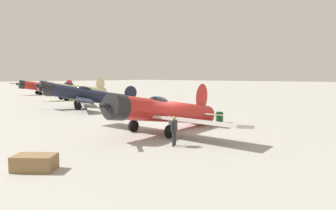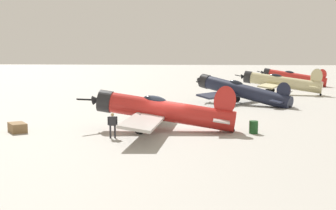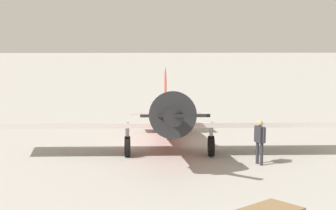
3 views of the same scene
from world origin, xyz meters
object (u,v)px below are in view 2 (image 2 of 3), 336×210
at_px(airplane_far_line, 279,82).
at_px(airplane_outer_stand, 292,77).
at_px(ground_crew_mechanic, 113,123).
at_px(equipment_crate, 17,127).
at_px(airplane_foreground, 161,111).
at_px(fuel_drum, 254,127).
at_px(airplane_mid_apron, 240,91).

xyz_separation_m(airplane_far_line, airplane_outer_stand, (-4.34, -16.27, -0.19)).
height_order(ground_crew_mechanic, equipment_crate, ground_crew_mechanic).
height_order(airplane_foreground, fuel_drum, airplane_foreground).
bearing_deg(airplane_outer_stand, ground_crew_mechanic, 86.30).
xyz_separation_m(airplane_foreground, airplane_far_line, (-12.10, -29.77, 0.25)).
xyz_separation_m(airplane_foreground, equipment_crate, (9.66, 1.74, -1.08)).
relative_size(airplane_mid_apron, ground_crew_mechanic, 6.92).
bearing_deg(airplane_foreground, airplane_outer_stand, -108.72).
bearing_deg(airplane_foreground, fuel_drum, 176.56).
bearing_deg(airplane_foreground, airplane_far_line, -111.18).
distance_m(airplane_foreground, airplane_far_line, 32.13).
height_order(airplane_far_line, airplane_outer_stand, airplane_far_line).
xyz_separation_m(airplane_far_line, equipment_crate, (21.76, 31.51, -1.33)).
bearing_deg(airplane_mid_apron, airplane_outer_stand, -77.32).
bearing_deg(ground_crew_mechanic, equipment_crate, -119.67).
height_order(airplane_mid_apron, ground_crew_mechanic, airplane_mid_apron).
bearing_deg(airplane_far_line, fuel_drum, 96.18).
height_order(airplane_mid_apron, equipment_crate, airplane_mid_apron).
relative_size(airplane_foreground, airplane_outer_stand, 1.13).
relative_size(equipment_crate, fuel_drum, 2.18).
bearing_deg(airplane_far_line, airplane_mid_apron, 82.49).
relative_size(ground_crew_mechanic, fuel_drum, 1.88).
xyz_separation_m(airplane_foreground, airplane_mid_apron, (-6.31, -17.02, 0.06)).
distance_m(airplane_foreground, fuel_drum, 6.45).
distance_m(airplane_mid_apron, airplane_outer_stand, 30.74).
height_order(airplane_mid_apron, airplane_outer_stand, airplane_mid_apron).
bearing_deg(airplane_mid_apron, airplane_far_line, -82.50).
distance_m(airplane_foreground, airplane_mid_apron, 18.16).
xyz_separation_m(airplane_far_line, ground_crew_mechanic, (14.76, 32.92, -0.67)).
bearing_deg(ground_crew_mechanic, airplane_far_line, 137.60).
xyz_separation_m(ground_crew_mechanic, equipment_crate, (7.00, -1.42, -0.66)).
bearing_deg(airplane_foreground, airplane_mid_apron, -109.39).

